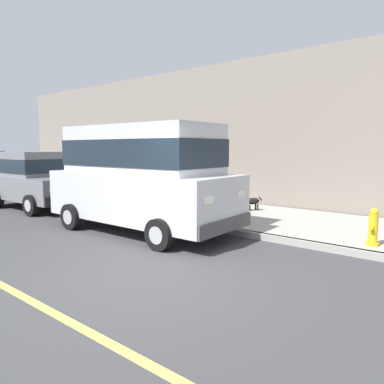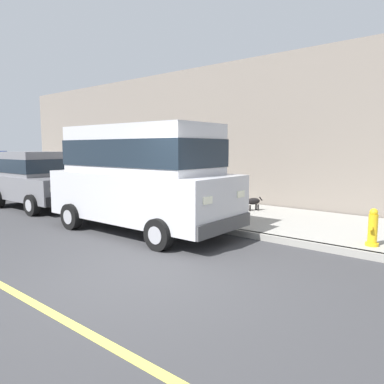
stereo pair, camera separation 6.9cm
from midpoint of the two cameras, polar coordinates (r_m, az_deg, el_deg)
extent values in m
plane|color=#38383A|center=(5.76, -6.31, -13.37)|extent=(80.00, 80.00, 0.00)
cube|color=gray|center=(8.19, 10.10, -6.76)|extent=(0.16, 64.00, 0.14)
cube|color=#99968E|center=(9.76, 15.35, -4.67)|extent=(3.60, 64.00, 0.14)
cube|color=#E0D64C|center=(4.87, -20.64, -17.64)|extent=(0.12, 57.60, 0.01)
cube|color=#BCBCC1|center=(8.72, -7.82, -0.53)|extent=(1.98, 4.83, 1.10)
cube|color=#BCBCC1|center=(8.64, -7.94, 6.72)|extent=(1.74, 3.83, 1.10)
cube|color=#19232D|center=(8.64, -7.93, 6.17)|extent=(1.78, 3.87, 0.61)
cube|color=#424243|center=(7.29, 5.13, -5.25)|extent=(1.87, 0.23, 0.28)
cube|color=#424243|center=(10.59, -16.59, -1.68)|extent=(1.87, 0.23, 0.28)
cylinder|color=black|center=(8.56, 3.83, -4.36)|extent=(0.23, 0.64, 0.64)
cylinder|color=#9E9EA3|center=(8.56, 3.83, -4.36)|extent=(0.25, 0.36, 0.35)
cylinder|color=black|center=(7.12, -5.01, -6.70)|extent=(0.23, 0.64, 0.64)
cylinder|color=#9E9EA3|center=(7.12, -5.01, -6.70)|extent=(0.25, 0.36, 0.35)
cylinder|color=black|center=(10.52, -9.61, -2.31)|extent=(0.23, 0.64, 0.64)
cylinder|color=#9E9EA3|center=(10.52, -9.61, -2.31)|extent=(0.25, 0.36, 0.35)
cylinder|color=black|center=(9.38, -18.31, -3.69)|extent=(0.23, 0.64, 0.64)
cylinder|color=#9E9EA3|center=(9.38, -18.31, -3.69)|extent=(0.25, 0.36, 0.35)
cube|color=#EAEACC|center=(7.67, 7.80, -0.31)|extent=(0.28, 0.08, 0.14)
cube|color=#EAEACC|center=(6.69, 2.61, -1.32)|extent=(0.28, 0.08, 0.14)
cube|color=slate|center=(13.01, -22.87, 0.69)|extent=(1.77, 3.72, 0.76)
cube|color=slate|center=(13.17, -23.55, 4.14)|extent=(1.54, 1.92, 0.80)
cube|color=#19232D|center=(13.17, -23.54, 3.88)|extent=(1.57, 1.96, 0.44)
cube|color=#252527|center=(11.49, -18.54, -1.09)|extent=(1.69, 0.22, 0.28)
cube|color=#252527|center=(14.63, -26.18, 0.22)|extent=(1.69, 0.22, 0.28)
cylinder|color=black|center=(12.52, -16.82, -1.04)|extent=(0.23, 0.64, 0.64)
cylinder|color=#9E9EA3|center=(12.52, -16.82, -1.04)|extent=(0.24, 0.36, 0.35)
cylinder|color=black|center=(11.65, -23.82, -1.91)|extent=(0.23, 0.64, 0.64)
cylinder|color=#9E9EA3|center=(11.65, -23.82, -1.91)|extent=(0.24, 0.36, 0.35)
cylinder|color=black|center=(14.46, -21.96, -0.21)|extent=(0.23, 0.64, 0.64)
cylinder|color=#9E9EA3|center=(14.46, -21.96, -0.21)|extent=(0.24, 0.36, 0.35)
cube|color=#EAEACC|center=(11.71, -16.34, 0.89)|extent=(0.28, 0.08, 0.14)
cube|color=#EAEACC|center=(11.15, -20.84, 0.41)|extent=(0.28, 0.08, 0.14)
cube|color=#0E1837|center=(15.66, -27.80, 0.53)|extent=(1.69, 0.20, 0.28)
cylinder|color=black|center=(16.61, -25.90, 0.47)|extent=(0.22, 0.64, 0.64)
cylinder|color=#9E9EA3|center=(16.61, -25.90, 0.47)|extent=(0.24, 0.35, 0.35)
cube|color=#EAEACC|center=(15.82, -26.05, 1.97)|extent=(0.28, 0.08, 0.14)
ellipsoid|color=black|center=(10.92, 9.84, -1.44)|extent=(0.48, 0.39, 0.20)
cylinder|color=black|center=(10.83, 9.35, -2.52)|extent=(0.05, 0.05, 0.18)
cylinder|color=black|center=(10.93, 9.04, -2.43)|extent=(0.05, 0.05, 0.18)
cylinder|color=black|center=(10.97, 10.59, -2.43)|extent=(0.05, 0.05, 0.18)
cylinder|color=black|center=(11.07, 10.27, -2.34)|extent=(0.05, 0.05, 0.18)
sphere|color=black|center=(10.76, 8.51, -1.05)|extent=(0.17, 0.17, 0.17)
ellipsoid|color=black|center=(10.72, 8.09, -1.19)|extent=(0.13, 0.12, 0.06)
cone|color=black|center=(10.71, 8.70, -0.64)|extent=(0.06, 0.06, 0.07)
cone|color=black|center=(10.80, 8.44, -0.57)|extent=(0.06, 0.06, 0.07)
cylinder|color=black|center=(11.04, 11.01, -1.06)|extent=(0.12, 0.09, 0.13)
cylinder|color=gold|center=(7.78, 26.80, -7.38)|extent=(0.24, 0.24, 0.06)
cylinder|color=gold|center=(7.71, 26.92, -5.19)|extent=(0.17, 0.17, 0.55)
sphere|color=gold|center=(7.66, 27.05, -2.88)|extent=(0.15, 0.15, 0.15)
cylinder|color=gold|center=(7.59, 26.73, -5.15)|extent=(0.10, 0.07, 0.07)
cylinder|color=gold|center=(7.82, 27.13, -4.83)|extent=(0.10, 0.07, 0.07)
cube|color=slate|center=(14.74, -3.00, 8.76)|extent=(0.50, 20.00, 4.92)
camera|label=1|loc=(0.03, -89.79, 0.03)|focal=33.70mm
camera|label=2|loc=(0.03, 90.21, -0.03)|focal=33.70mm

